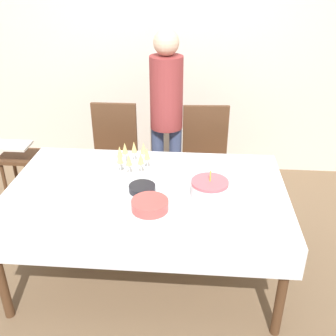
% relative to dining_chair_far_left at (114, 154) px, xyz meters
% --- Properties ---
extents(ground_plane, '(12.00, 12.00, 0.00)m').
position_rel_dining_chair_far_left_xyz_m(ground_plane, '(0.41, -0.89, -0.53)').
color(ground_plane, brown).
extents(wall_back, '(8.00, 0.05, 2.70)m').
position_rel_dining_chair_far_left_xyz_m(wall_back, '(0.41, 0.86, 0.82)').
color(wall_back, silver).
rests_on(wall_back, ground_plane).
extents(dining_table, '(1.86, 1.14, 0.72)m').
position_rel_dining_chair_far_left_xyz_m(dining_table, '(0.41, -0.89, 0.09)').
color(dining_table, white).
rests_on(dining_table, ground_plane).
extents(dining_chair_far_left, '(0.42, 0.42, 0.97)m').
position_rel_dining_chair_far_left_xyz_m(dining_chair_far_left, '(0.00, 0.00, 0.00)').
color(dining_chair_far_left, '#51331E').
rests_on(dining_chair_far_left, ground_plane).
extents(dining_chair_far_right, '(0.45, 0.45, 0.97)m').
position_rel_dining_chair_far_left_xyz_m(dining_chair_far_right, '(0.82, -0.00, 0.00)').
color(dining_chair_far_right, '#51331E').
rests_on(dining_chair_far_right, ground_plane).
extents(birthday_cake, '(0.23, 0.23, 0.21)m').
position_rel_dining_chair_far_left_xyz_m(birthday_cake, '(0.83, -1.00, 0.25)').
color(birthday_cake, white).
rests_on(birthday_cake, dining_table).
extents(champagne_tray, '(0.33, 0.33, 0.18)m').
position_rel_dining_chair_far_left_xyz_m(champagne_tray, '(0.28, -0.64, 0.28)').
color(champagne_tray, silver).
rests_on(champagne_tray, dining_table).
extents(plate_stack_main, '(0.23, 0.23, 0.06)m').
position_rel_dining_chair_far_left_xyz_m(plate_stack_main, '(0.47, -1.14, 0.22)').
color(plate_stack_main, '#CC4C47').
rests_on(plate_stack_main, dining_table).
extents(plate_stack_dessert, '(0.18, 0.18, 0.04)m').
position_rel_dining_chair_far_left_xyz_m(plate_stack_dessert, '(0.39, -0.93, 0.21)').
color(plate_stack_dessert, black).
rests_on(plate_stack_dessert, dining_table).
extents(cake_knife, '(0.29, 0.12, 0.00)m').
position_rel_dining_chair_far_left_xyz_m(cake_knife, '(0.80, -1.17, 0.19)').
color(cake_knife, silver).
rests_on(cake_knife, dining_table).
extents(fork_pile, '(0.18, 0.09, 0.02)m').
position_rel_dining_chair_far_left_xyz_m(fork_pile, '(0.15, -1.17, 0.20)').
color(fork_pile, silver).
rests_on(fork_pile, dining_table).
extents(napkin_pile, '(0.15, 0.15, 0.01)m').
position_rel_dining_chair_far_left_xyz_m(napkin_pile, '(0.14, -0.97, 0.19)').
color(napkin_pile, white).
rests_on(napkin_pile, dining_table).
extents(person_standing, '(0.28, 0.28, 1.60)m').
position_rel_dining_chair_far_left_xyz_m(person_standing, '(0.47, 0.07, 0.43)').
color(person_standing, '#3F4C72').
rests_on(person_standing, ground_plane).
extents(high_chair, '(0.33, 0.35, 0.71)m').
position_rel_dining_chair_far_left_xyz_m(high_chair, '(-0.82, -0.18, -0.05)').
color(high_chair, '#51331E').
rests_on(high_chair, ground_plane).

